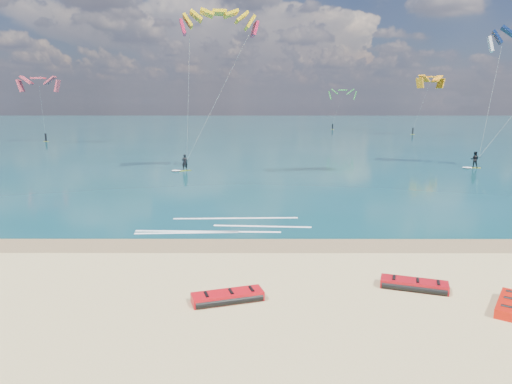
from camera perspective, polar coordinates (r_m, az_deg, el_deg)
ground at (r=58.93m, az=-1.53°, el=4.51°), size 320.00×320.00×0.00m
wet_sand_strip at (r=22.66m, az=-4.23°, el=-6.64°), size 320.00×2.40×0.01m
sea at (r=122.70m, az=-0.67°, el=8.06°), size 320.00×200.00×0.04m
packed_kite_left at (r=16.66m, az=-3.56°, el=-13.46°), size 2.93×1.85×0.40m
packed_kite_mid at (r=18.62m, az=19.11°, el=-11.35°), size 2.85×1.86×0.40m
packed_kite_right at (r=18.25m, az=29.12°, el=-12.66°), size 2.21×2.56×0.39m
kitesurfer_main at (r=43.88m, az=-6.81°, el=12.94°), size 9.95×5.89×15.89m
kitesurfer_far at (r=52.55m, az=29.00°, el=11.49°), size 10.54×5.51×15.67m
shoreline_foam at (r=25.74m, az=-4.08°, el=-4.33°), size 9.68×3.63×0.01m
distant_kites at (r=92.33m, az=4.46°, el=10.25°), size 75.73×36.62×11.64m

